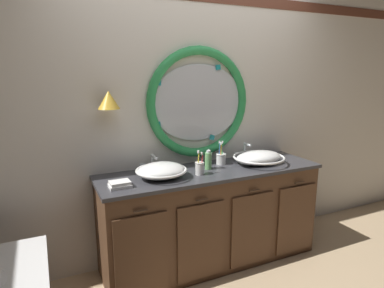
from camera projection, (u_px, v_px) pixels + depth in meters
ground_plane at (224, 276)px, 2.80m from camera, size 14.00×14.00×0.00m
back_wall_assembly at (194, 114)px, 3.03m from camera, size 6.40×0.26×2.60m
vanity_counter at (211, 216)px, 2.95m from camera, size 1.97×0.60×0.87m
sink_basin_left at (161, 170)px, 2.63m from camera, size 0.41×0.41×0.12m
sink_basin_right at (259, 157)px, 3.01m from camera, size 0.47×0.47×0.12m
faucet_set_left at (153, 164)px, 2.82m from camera, size 0.23×0.14×0.14m
faucet_set_right at (245, 152)px, 3.21m from camera, size 0.24×0.12×0.16m
toothbrush_holder_left at (200, 168)px, 2.71m from camera, size 0.08×0.08×0.21m
toothbrush_holder_right at (221, 158)px, 3.01m from camera, size 0.09×0.09×0.22m
soap_dispenser at (208, 160)px, 2.85m from camera, size 0.06×0.07×0.18m
folded_hand_towel at (120, 184)px, 2.42m from camera, size 0.16×0.12×0.05m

